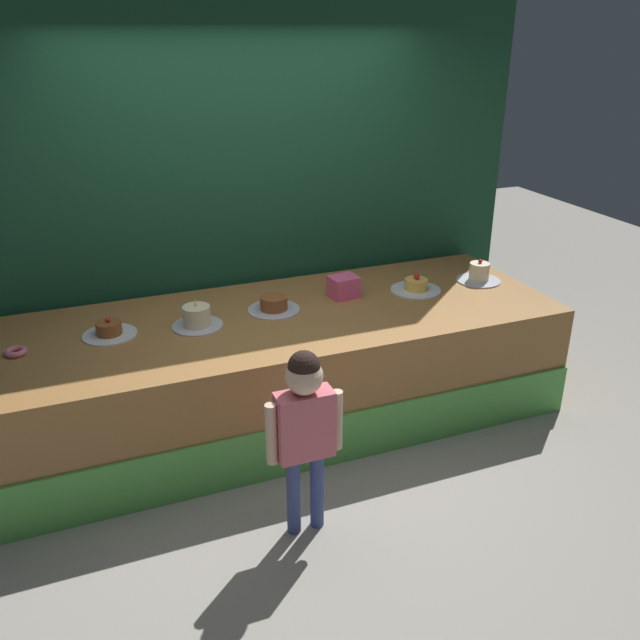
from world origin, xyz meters
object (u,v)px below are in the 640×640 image
(child_figure, at_px, (305,419))
(donut, at_px, (16,352))
(pink_box, at_px, (343,287))
(cake_far_left, at_px, (109,330))
(cake_left, at_px, (197,318))
(cake_center, at_px, (274,305))
(cake_right, at_px, (416,286))
(cake_far_right, at_px, (479,274))

(child_figure, relative_size, donut, 8.44)
(child_figure, xyz_separation_m, pink_box, (0.76, 1.27, 0.14))
(pink_box, height_order, cake_far_left, pink_box)
(cake_left, bearing_deg, cake_center, 7.43)
(cake_center, bearing_deg, cake_left, -172.57)
(cake_center, bearing_deg, cake_far_left, -179.90)
(cake_right, bearing_deg, cake_far_right, -0.00)
(child_figure, bearing_deg, donut, 139.48)
(child_figure, distance_m, pink_box, 1.49)
(child_figure, height_order, cake_far_left, child_figure)
(pink_box, bearing_deg, cake_far_right, -4.58)
(cake_center, distance_m, cake_far_right, 1.58)
(cake_far_left, xyz_separation_m, cake_left, (0.53, -0.07, 0.02))
(child_figure, distance_m, donut, 1.77)
(pink_box, distance_m, cake_left, 1.06)
(cake_left, distance_m, cake_center, 0.53)
(pink_box, relative_size, cake_far_left, 0.58)
(cake_far_right, bearing_deg, pink_box, 175.42)
(pink_box, relative_size, cake_far_right, 0.59)
(child_figure, height_order, cake_center, child_figure)
(donut, distance_m, cake_right, 2.63)
(donut, xyz_separation_m, cake_center, (1.58, 0.07, 0.02))
(cake_right, bearing_deg, cake_far_left, 179.22)
(cake_right, distance_m, cake_far_right, 0.53)
(cake_right, height_order, cake_far_right, cake_far_right)
(donut, xyz_separation_m, cake_left, (1.05, 0.00, 0.04))
(donut, relative_size, cake_right, 0.35)
(pink_box, distance_m, cake_center, 0.53)
(donut, xyz_separation_m, cake_right, (2.63, 0.04, 0.02))
(cake_left, relative_size, cake_center, 0.92)
(pink_box, distance_m, cake_far_right, 1.06)
(cake_left, bearing_deg, pink_box, 6.64)
(child_figure, distance_m, cake_far_right, 2.17)
(cake_center, relative_size, cake_right, 0.97)
(child_figure, xyz_separation_m, cake_center, (0.24, 1.22, 0.11))
(cake_far_left, distance_m, cake_right, 2.10)
(child_figure, bearing_deg, cake_far_right, 33.26)
(pink_box, xyz_separation_m, cake_far_right, (1.05, -0.08, -0.02))
(donut, height_order, cake_right, cake_right)
(cake_far_left, relative_size, cake_left, 1.02)
(pink_box, bearing_deg, child_figure, -120.88)
(cake_right, bearing_deg, pink_box, 170.91)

